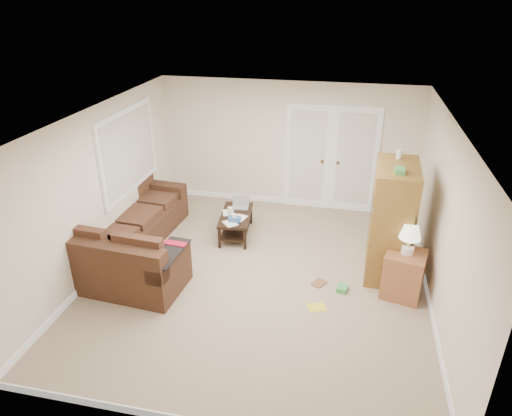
% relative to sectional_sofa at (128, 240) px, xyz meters
% --- Properties ---
extents(floor, '(5.50, 5.50, 0.00)m').
position_rel_sectional_sofa_xyz_m(floor, '(2.20, -0.09, -0.35)').
color(floor, tan).
rests_on(floor, ground).
extents(ceiling, '(5.00, 5.50, 0.02)m').
position_rel_sectional_sofa_xyz_m(ceiling, '(2.20, -0.09, 2.15)').
color(ceiling, white).
rests_on(ceiling, wall_back).
extents(wall_left, '(0.02, 5.50, 2.50)m').
position_rel_sectional_sofa_xyz_m(wall_left, '(-0.30, -0.09, 0.90)').
color(wall_left, white).
rests_on(wall_left, floor).
extents(wall_right, '(0.02, 5.50, 2.50)m').
position_rel_sectional_sofa_xyz_m(wall_right, '(4.70, -0.09, 0.90)').
color(wall_right, white).
rests_on(wall_right, floor).
extents(wall_back, '(5.00, 0.02, 2.50)m').
position_rel_sectional_sofa_xyz_m(wall_back, '(2.20, 2.66, 0.90)').
color(wall_back, white).
rests_on(wall_back, floor).
extents(wall_front, '(5.00, 0.02, 2.50)m').
position_rel_sectional_sofa_xyz_m(wall_front, '(2.20, -2.84, 0.90)').
color(wall_front, white).
rests_on(wall_front, floor).
extents(baseboards, '(5.00, 5.50, 0.10)m').
position_rel_sectional_sofa_xyz_m(baseboards, '(2.20, -0.09, -0.30)').
color(baseboards, silver).
rests_on(baseboards, floor).
extents(french_doors, '(1.80, 0.05, 2.13)m').
position_rel_sectional_sofa_xyz_m(french_doors, '(3.05, 2.62, 0.69)').
color(french_doors, silver).
rests_on(french_doors, floor).
extents(window_left, '(0.05, 1.92, 1.42)m').
position_rel_sectional_sofa_xyz_m(window_left, '(-0.26, 0.91, 1.20)').
color(window_left, silver).
rests_on(window_left, wall_left).
extents(sectional_sofa, '(2.00, 3.03, 0.89)m').
position_rel_sectional_sofa_xyz_m(sectional_sofa, '(0.00, 0.00, 0.00)').
color(sectional_sofa, '#45291A').
rests_on(sectional_sofa, floor).
extents(coffee_table, '(0.63, 1.08, 0.70)m').
position_rel_sectional_sofa_xyz_m(coffee_table, '(1.53, 1.15, -0.12)').
color(coffee_table, black).
rests_on(coffee_table, floor).
extents(tv_armoire, '(0.65, 1.12, 1.89)m').
position_rel_sectional_sofa_xyz_m(tv_armoire, '(4.10, 0.52, 0.54)').
color(tv_armoire, olive).
rests_on(tv_armoire, floor).
extents(side_cabinet, '(0.64, 0.64, 1.13)m').
position_rel_sectional_sofa_xyz_m(side_cabinet, '(4.32, -0.08, 0.06)').
color(side_cabinet, '#A2623B').
rests_on(side_cabinet, floor).
extents(space_heater, '(0.12, 0.10, 0.27)m').
position_rel_sectional_sofa_xyz_m(space_heater, '(4.40, 2.28, -0.22)').
color(space_heater, white).
rests_on(space_heater, floor).
extents(floor_magazine, '(0.30, 0.27, 0.01)m').
position_rel_sectional_sofa_xyz_m(floor_magazine, '(3.15, -0.65, -0.35)').
color(floor_magazine, yellow).
rests_on(floor_magazine, floor).
extents(floor_greenbox, '(0.17, 0.21, 0.08)m').
position_rel_sectional_sofa_xyz_m(floor_greenbox, '(3.48, -0.17, -0.31)').
color(floor_greenbox, '#45984A').
rests_on(floor_greenbox, floor).
extents(floor_book, '(0.25, 0.27, 0.02)m').
position_rel_sectional_sofa_xyz_m(floor_book, '(3.06, -0.03, -0.34)').
color(floor_book, brown).
rests_on(floor_book, floor).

